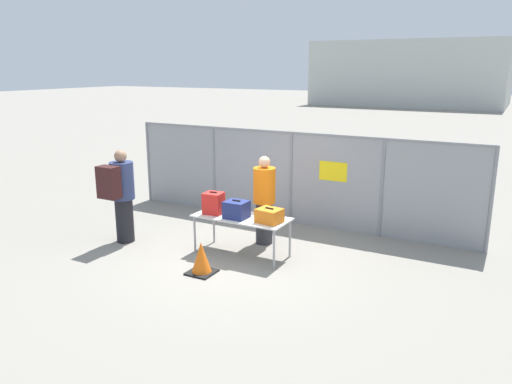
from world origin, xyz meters
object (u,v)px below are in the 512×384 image
object	(u,v)px
utility_trailer	(411,197)
traffic_cone	(201,259)
suitcase_orange	(269,216)
security_worker_near	(264,199)
suitcase_red	(214,203)
traveler_hooded	(120,193)
inspection_table	(242,220)
suitcase_navy	(237,210)

from	to	relation	value
utility_trailer	traffic_cone	xyz separation A→B (m)	(-2.31, -5.31, -0.13)
suitcase_orange	security_worker_near	bearing A→B (deg)	122.78
suitcase_red	traveler_hooded	distance (m)	1.89
inspection_table	suitcase_red	world-z (taller)	suitcase_red
security_worker_near	traffic_cone	xyz separation A→B (m)	(-0.24, -1.80, -0.64)
traveler_hooded	utility_trailer	bearing A→B (deg)	56.82
suitcase_red	suitcase_navy	world-z (taller)	suitcase_red
suitcase_navy	suitcase_orange	world-z (taller)	suitcase_navy
inspection_table	suitcase_orange	world-z (taller)	suitcase_orange
suitcase_red	traveler_hooded	size ratio (longest dim) A/B	0.23
inspection_table	traffic_cone	world-z (taller)	inspection_table
suitcase_navy	utility_trailer	bearing A→B (deg)	63.45
suitcase_red	suitcase_navy	size ratio (longest dim) A/B	1.05
traveler_hooded	security_worker_near	world-z (taller)	traveler_hooded
security_worker_near	utility_trailer	distance (m)	4.10
suitcase_navy	utility_trailer	size ratio (longest dim) A/B	0.12
suitcase_red	traffic_cone	xyz separation A→B (m)	(0.38, -0.98, -0.67)
suitcase_navy	traveler_hooded	distance (m)	2.39
suitcase_orange	utility_trailer	bearing A→B (deg)	70.30
inspection_table	traffic_cone	distance (m)	1.15
traveler_hooded	traffic_cone	bearing A→B (deg)	-3.13
suitcase_navy	suitcase_red	bearing A→B (deg)	176.42
suitcase_navy	traffic_cone	size ratio (longest dim) A/B	0.73
suitcase_navy	traveler_hooded	bearing A→B (deg)	-169.88
traveler_hooded	security_worker_near	size ratio (longest dim) A/B	1.06
traveler_hooded	utility_trailer	xyz separation A→B (m)	(4.52, 4.78, -0.62)
utility_trailer	traffic_cone	size ratio (longest dim) A/B	6.30
suitcase_orange	traffic_cone	bearing A→B (deg)	-127.57
suitcase_red	utility_trailer	xyz separation A→B (m)	(2.69, 4.33, -0.54)
traffic_cone	security_worker_near	bearing A→B (deg)	82.53
traffic_cone	suitcase_navy	bearing A→B (deg)	82.30
utility_trailer	inspection_table	bearing A→B (deg)	-116.69
suitcase_orange	traveler_hooded	world-z (taller)	traveler_hooded
traveler_hooded	suitcase_red	bearing A→B (deg)	24.03
inspection_table	suitcase_navy	world-z (taller)	suitcase_navy
suitcase_red	security_worker_near	bearing A→B (deg)	53.17
traveler_hooded	utility_trailer	world-z (taller)	traveler_hooded
suitcase_red	security_worker_near	size ratio (longest dim) A/B	0.24
suitcase_orange	inspection_table	bearing A→B (deg)	173.81
utility_trailer	traveler_hooded	bearing A→B (deg)	-133.42
security_worker_near	utility_trailer	size ratio (longest dim) A/B	0.50
inspection_table	suitcase_orange	size ratio (longest dim) A/B	3.89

